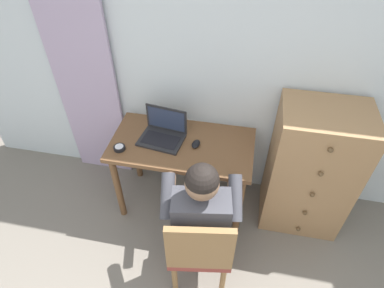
# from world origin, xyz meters

# --- Properties ---
(wall_back) EXTENTS (4.80, 0.05, 2.50)m
(wall_back) POSITION_xyz_m (0.00, 2.20, 1.25)
(wall_back) COLOR silver
(wall_back) RESTS_ON ground_plane
(curtain_panel) EXTENTS (0.54, 0.03, 2.15)m
(curtain_panel) POSITION_xyz_m (-1.19, 2.13, 1.08)
(curtain_panel) COLOR #B29EBC
(curtain_panel) RESTS_ON ground_plane
(desk) EXTENTS (1.13, 0.59, 0.74)m
(desk) POSITION_xyz_m (-0.30, 1.83, 0.62)
(desk) COLOR brown
(desk) RESTS_ON ground_plane
(dresser) EXTENTS (0.64, 0.51, 1.15)m
(dresser) POSITION_xyz_m (0.72, 1.90, 0.57)
(dresser) COLOR #9E754C
(dresser) RESTS_ON ground_plane
(chair) EXTENTS (0.48, 0.46, 0.88)m
(chair) POSITION_xyz_m (-0.03, 1.12, 0.49)
(chair) COLOR brown
(chair) RESTS_ON ground_plane
(person_seated) EXTENTS (0.59, 0.63, 1.19)m
(person_seated) POSITION_xyz_m (-0.06, 1.30, 0.67)
(person_seated) COLOR #33384C
(person_seated) RESTS_ON ground_plane
(laptop) EXTENTS (0.37, 0.29, 0.24)m
(laptop) POSITION_xyz_m (-0.46, 1.87, 0.79)
(laptop) COLOR #232326
(laptop) RESTS_ON desk
(computer_mouse) EXTENTS (0.07, 0.11, 0.03)m
(computer_mouse) POSITION_xyz_m (-0.19, 1.83, 0.76)
(computer_mouse) COLOR black
(computer_mouse) RESTS_ON desk
(desk_clock) EXTENTS (0.09, 0.09, 0.03)m
(desk_clock) POSITION_xyz_m (-0.76, 1.67, 0.76)
(desk_clock) COLOR black
(desk_clock) RESTS_ON desk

